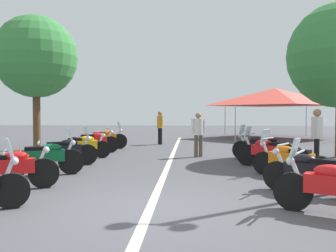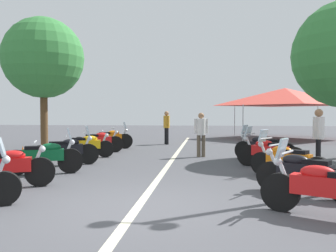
% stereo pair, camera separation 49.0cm
% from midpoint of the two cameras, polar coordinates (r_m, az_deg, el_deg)
% --- Properties ---
extents(ground_plane, '(80.00, 80.00, 0.00)m').
position_cam_midpoint_polar(ground_plane, '(6.14, -2.69, -13.12)').
color(ground_plane, '#4C4C51').
extents(lane_centre_stripe, '(23.49, 0.16, 0.01)m').
position_cam_midpoint_polar(lane_centre_stripe, '(11.43, 1.55, -6.00)').
color(lane_centre_stripe, beige).
rests_on(lane_centre_stripe, ground_plane).
extents(motorcycle_left_row_1, '(1.00, 2.01, 1.00)m').
position_cam_midpoint_polar(motorcycle_left_row_1, '(8.22, -23.54, -6.15)').
color(motorcycle_left_row_1, black).
rests_on(motorcycle_left_row_1, ground_plane).
extents(motorcycle_left_row_2, '(0.96, 1.92, 1.22)m').
position_cam_midpoint_polar(motorcycle_left_row_2, '(9.73, -18.08, -4.73)').
color(motorcycle_left_row_2, black).
rests_on(motorcycle_left_row_2, ground_plane).
extents(motorcycle_left_row_3, '(1.08, 1.93, 1.21)m').
position_cam_midpoint_polar(motorcycle_left_row_3, '(11.22, -15.11, -3.83)').
color(motorcycle_left_row_3, black).
rests_on(motorcycle_left_row_3, ground_plane).
extents(motorcycle_left_row_4, '(0.84, 2.02, 0.99)m').
position_cam_midpoint_polar(motorcycle_left_row_4, '(12.96, -12.22, -3.10)').
color(motorcycle_left_row_4, black).
rests_on(motorcycle_left_row_4, ground_plane).
extents(motorcycle_left_row_5, '(1.08, 1.97, 1.01)m').
position_cam_midpoint_polar(motorcycle_left_row_5, '(14.50, -10.39, -2.48)').
color(motorcycle_left_row_5, black).
rests_on(motorcycle_left_row_5, ground_plane).
extents(motorcycle_left_row_6, '(0.96, 2.01, 1.23)m').
position_cam_midpoint_polar(motorcycle_left_row_6, '(16.01, -8.53, -1.99)').
color(motorcycle_left_row_6, black).
rests_on(motorcycle_left_row_6, ground_plane).
extents(motorcycle_right_row_0, '(1.15, 1.95, 1.20)m').
position_cam_midpoint_polar(motorcycle_right_row_0, '(6.04, 26.76, -9.08)').
color(motorcycle_right_row_0, black).
rests_on(motorcycle_right_row_0, ground_plane).
extents(motorcycle_right_row_1, '(1.22, 1.71, 0.99)m').
position_cam_midpoint_polar(motorcycle_right_row_1, '(7.44, 23.00, -7.08)').
color(motorcycle_right_row_1, black).
rests_on(motorcycle_right_row_1, ground_plane).
extents(motorcycle_right_row_2, '(1.34, 1.70, 1.19)m').
position_cam_midpoint_polar(motorcycle_right_row_2, '(9.24, 20.31, -5.22)').
color(motorcycle_right_row_2, black).
rests_on(motorcycle_right_row_2, ground_plane).
extents(motorcycle_right_row_3, '(1.13, 1.85, 1.22)m').
position_cam_midpoint_polar(motorcycle_right_row_3, '(10.84, 17.37, -4.04)').
color(motorcycle_right_row_3, black).
rests_on(motorcycle_right_row_3, ground_plane).
extents(motorcycle_right_row_4, '(1.14, 1.92, 1.21)m').
position_cam_midpoint_polar(motorcycle_right_row_4, '(12.33, 16.38, -3.31)').
color(motorcycle_right_row_4, black).
rests_on(motorcycle_right_row_4, ground_plane).
extents(traffic_cone_1, '(0.36, 0.36, 0.61)m').
position_cam_midpoint_polar(traffic_cone_1, '(11.55, -21.44, -4.62)').
color(traffic_cone_1, orange).
rests_on(traffic_cone_1, ground_plane).
extents(bystander_0, '(0.47, 0.32, 1.72)m').
position_cam_midpoint_polar(bystander_0, '(18.12, 0.53, 0.19)').
color(bystander_0, black).
rests_on(bystander_0, ground_plane).
extents(bystander_1, '(0.51, 0.32, 1.74)m').
position_cam_midpoint_polar(bystander_1, '(11.19, 24.46, -1.12)').
color(bystander_1, black).
rests_on(bystander_1, ground_plane).
extents(bystander_2, '(0.32, 0.52, 1.63)m').
position_cam_midpoint_polar(bystander_2, '(12.96, 6.48, -0.84)').
color(bystander_2, brown).
rests_on(bystander_2, ground_plane).
extents(roadside_tree_0, '(3.57, 3.57, 5.86)m').
position_cam_midpoint_polar(roadside_tree_0, '(16.71, -18.83, 10.39)').
color(roadside_tree_0, brown).
rests_on(roadside_tree_0, ground_plane).
extents(event_tent, '(6.40, 6.40, 3.20)m').
position_cam_midpoint_polar(event_tent, '(23.35, 19.06, 4.52)').
color(event_tent, '#E54C3F').
rests_on(event_tent, ground_plane).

